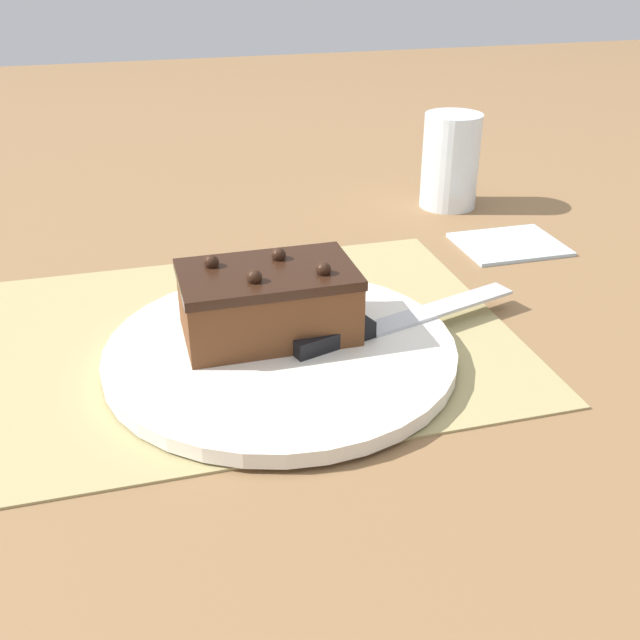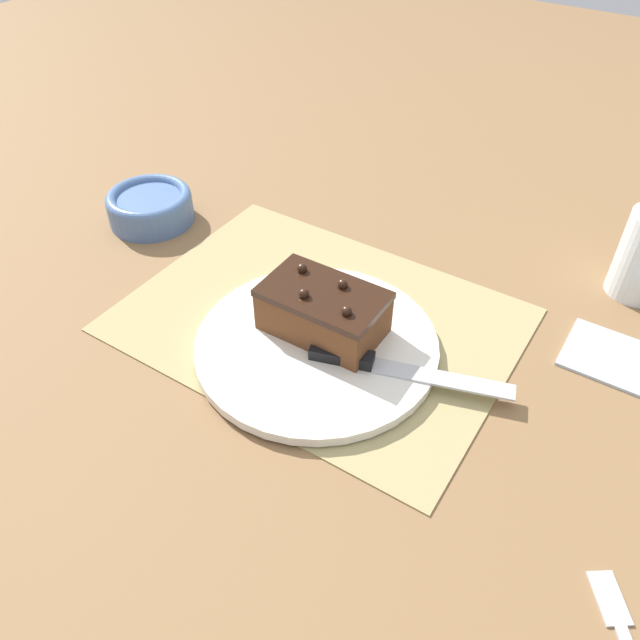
{
  "view_description": "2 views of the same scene",
  "coord_description": "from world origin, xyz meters",
  "px_view_note": "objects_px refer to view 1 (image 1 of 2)",
  "views": [
    {
      "loc": [
        0.08,
        0.55,
        0.31
      ],
      "look_at": [
        -0.06,
        0.06,
        0.04
      ],
      "focal_mm": 42.0,
      "sensor_mm": 36.0,
      "label": 1
    },
    {
      "loc": [
        -0.31,
        0.48,
        0.51
      ],
      "look_at": [
        -0.03,
        0.04,
        0.04
      ],
      "focal_mm": 35.0,
      "sensor_mm": 36.0,
      "label": 2
    }
  ],
  "objects_px": {
    "cake_plate": "(281,351)",
    "drinking_glass": "(450,161)",
    "serving_knife": "(371,327)",
    "chocolate_cake": "(268,301)"
  },
  "relations": [
    {
      "from": "drinking_glass",
      "to": "serving_knife",
      "type": "bearing_deg",
      "value": 56.59
    },
    {
      "from": "drinking_glass",
      "to": "cake_plate",
      "type": "bearing_deg",
      "value": 48.0
    },
    {
      "from": "cake_plate",
      "to": "serving_knife",
      "type": "xyz_separation_m",
      "value": [
        -0.08,
        -0.0,
        0.01
      ]
    },
    {
      "from": "chocolate_cake",
      "to": "drinking_glass",
      "type": "distance_m",
      "value": 0.41
    },
    {
      "from": "serving_knife",
      "to": "drinking_glass",
      "type": "bearing_deg",
      "value": 129.4
    },
    {
      "from": "cake_plate",
      "to": "drinking_glass",
      "type": "height_order",
      "value": "drinking_glass"
    },
    {
      "from": "serving_knife",
      "to": "cake_plate",
      "type": "bearing_deg",
      "value": -106.67
    },
    {
      "from": "cake_plate",
      "to": "serving_knife",
      "type": "distance_m",
      "value": 0.08
    },
    {
      "from": "cake_plate",
      "to": "chocolate_cake",
      "type": "xyz_separation_m",
      "value": [
        0.0,
        -0.02,
        0.03
      ]
    },
    {
      "from": "chocolate_cake",
      "to": "serving_knife",
      "type": "bearing_deg",
      "value": 165.61
    }
  ]
}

